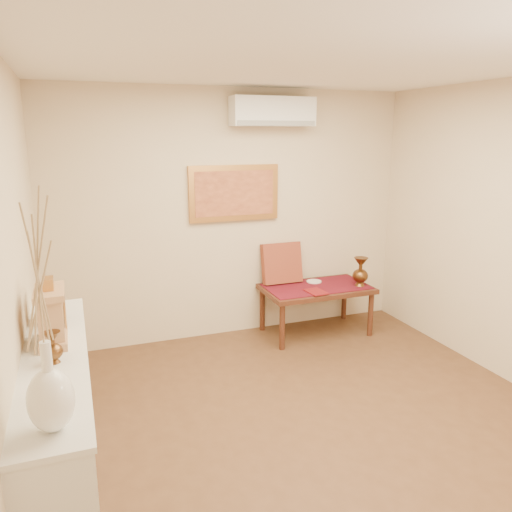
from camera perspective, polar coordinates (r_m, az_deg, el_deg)
name	(u,v)px	position (r m, az deg, el deg)	size (l,w,h in m)	color
floor	(328,439)	(4.02, 8.18, -19.95)	(4.50, 4.50, 0.00)	brown
ceiling	(342,55)	(3.38, 9.85, 21.73)	(4.50, 4.50, 0.00)	white
wall_back	(234,216)	(5.49, -2.57, 4.63)	(4.00, 0.02, 2.70)	beige
wall_left	(13,297)	(3.06, -26.02, -4.22)	(0.02, 4.50, 2.70)	beige
white_vase	(42,317)	(2.22, -23.26, -6.47)	(0.20, 0.20, 1.03)	white
candlestick	(49,379)	(2.66, -22.59, -12.86)	(0.09, 0.09, 0.19)	silver
brass_urn_small	(53,343)	(3.01, -22.23, -9.19)	(0.10, 0.10, 0.24)	brown
table_cloth	(316,286)	(5.66, 6.92, -3.47)	(1.14, 0.59, 0.01)	maroon
brass_urn_tall	(361,268)	(5.70, 11.86, -1.40)	(0.18, 0.18, 0.40)	brown
plate	(314,281)	(5.80, 6.64, -2.91)	(0.17, 0.17, 0.01)	white
menu	(316,292)	(5.43, 6.87, -4.08)	(0.18, 0.25, 0.01)	maroon
cushion	(282,263)	(5.69, 2.95, -0.81)	(0.46, 0.10, 0.46)	maroon
display_ledge	(62,429)	(3.39, -21.34, -17.95)	(0.37, 2.02, 0.98)	silver
mantel_clock	(52,315)	(3.28, -22.31, -6.27)	(0.17, 0.36, 0.41)	tan
wooden_chest	(53,303)	(3.67, -22.22, -5.04)	(0.16, 0.21, 0.24)	tan
low_table	(316,292)	(5.68, 6.90, -4.13)	(1.20, 0.70, 0.55)	#4B2416
painting	(234,193)	(5.43, -2.51, 7.20)	(1.00, 0.06, 0.60)	#B47939
ac_unit	(273,112)	(5.44, 1.92, 16.17)	(0.90, 0.25, 0.30)	white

